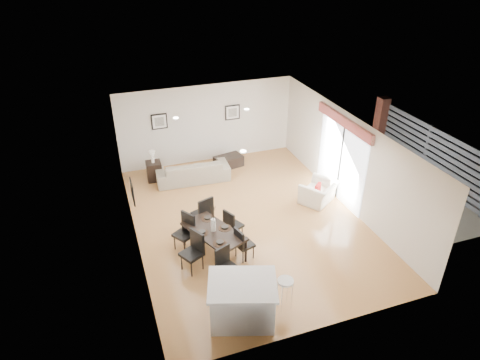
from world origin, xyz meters
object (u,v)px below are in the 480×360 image
object	(u,v)px
dining_chair_wfar	(186,229)
bar_stool	(285,284)
armchair	(318,192)
kitchen_island	(242,301)
dining_table	(214,233)
dining_chair_foot	(204,212)
dining_chair_wnear	(194,249)
side_table	(154,171)
dining_chair_head	(225,263)
coffee_table	(229,161)
sofa	(193,171)
dining_chair_efar	(232,224)
dining_chair_enear	(242,242)

from	to	relation	value
dining_chair_wfar	bar_stool	distance (m)	3.04
armchair	kitchen_island	distance (m)	5.01
dining_table	dining_chair_foot	distance (m)	1.01
dining_chair_wnear	dining_chair_wfar	xyz separation A→B (m)	(-0.01, 0.82, -0.02)
side_table	dining_chair_head	bearing A→B (deg)	-81.90
kitchen_island	armchair	bearing A→B (deg)	62.35
dining_chair_head	bar_stool	bearing A→B (deg)	-74.35
coffee_table	kitchen_island	size ratio (longest dim) A/B	0.57
dining_chair_wnear	bar_stool	size ratio (longest dim) A/B	1.35
armchair	kitchen_island	xyz separation A→B (m)	(-3.61, -3.46, 0.16)
sofa	dining_chair_wnear	size ratio (longest dim) A/B	2.32
sofa	dining_chair_efar	world-z (taller)	dining_chair_efar
dining_chair_efar	bar_stool	world-z (taller)	dining_chair_efar
dining_chair_wfar	side_table	xyz separation A→B (m)	(-0.19, 3.74, -0.23)
dining_chair_wnear	bar_stool	xyz separation A→B (m)	(1.47, -1.84, 0.08)
dining_chair_wnear	armchair	bearing A→B (deg)	83.77
dining_chair_enear	bar_stool	distance (m)	1.81
side_table	bar_stool	size ratio (longest dim) A/B	0.84
dining_chair_head	kitchen_island	size ratio (longest dim) A/B	0.55
sofa	side_table	bearing A→B (deg)	-16.75
sofa	kitchen_island	world-z (taller)	kitchen_island
dining_chair_wnear	dining_chair_wfar	distance (m)	0.82
dining_table	dining_chair_foot	world-z (taller)	dining_chair_foot
dining_chair_wfar	dining_chair_head	bearing A→B (deg)	-12.67
dining_chair_wfar	dining_chair_head	distance (m)	1.58
sofa	bar_stool	size ratio (longest dim) A/B	3.12
dining_chair_enear	side_table	xyz separation A→B (m)	(-1.35, 4.62, -0.18)
dining_chair_efar	kitchen_island	bearing A→B (deg)	141.22
sofa	dining_chair_enear	xyz separation A→B (m)	(0.19, -4.19, 0.15)
dining_chair_enear	side_table	bearing A→B (deg)	1.32
dining_table	dining_chair_wfar	distance (m)	0.74
bar_stool	dining_chair_enear	bearing A→B (deg)	99.92
kitchen_island	dining_chair_enear	bearing A→B (deg)	89.08
dining_chair_enear	dining_chair_head	distance (m)	0.85
armchair	dining_chair_efar	xyz separation A→B (m)	(-2.98, -0.88, 0.17)
dining_chair_efar	dining_chair_foot	world-z (taller)	dining_chair_foot
dining_chair_head	dining_chair_foot	world-z (taller)	dining_chair_foot
dining_chair_enear	dining_chair_head	xyz separation A→B (m)	(-0.61, -0.59, 0.01)
dining_chair_wfar	coffee_table	bearing A→B (deg)	115.11
coffee_table	side_table	xyz separation A→B (m)	(-2.54, -0.09, 0.13)
dining_chair_foot	side_table	world-z (taller)	dining_chair_foot
dining_chair_head	kitchen_island	world-z (taller)	kitchen_island
sofa	side_table	distance (m)	1.24
armchair	dining_table	bearing A→B (deg)	-14.52
side_table	kitchen_island	distance (m)	6.44
side_table	bar_stool	bearing A→B (deg)	-75.42
armchair	dining_chair_head	size ratio (longest dim) A/B	1.11
dining_chair_efar	coffee_table	size ratio (longest dim) A/B	0.95
bar_stool	dining_chair_wnear	bearing A→B (deg)	128.70
side_table	kitchen_island	xyz separation A→B (m)	(0.73, -6.40, 0.17)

